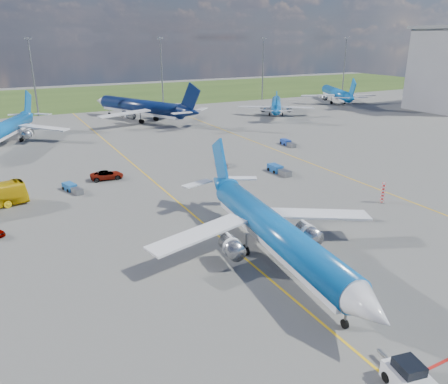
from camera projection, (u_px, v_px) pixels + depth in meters
name	position (u px, v px, depth m)	size (l,w,h in m)	color
ground	(257.00, 269.00, 44.94)	(400.00, 400.00, 0.00)	#5B5B58
grass_strip	(55.00, 99.00, 170.26)	(400.00, 80.00, 0.01)	#2D4719
taxiway_lines	(165.00, 190.00, 68.16)	(60.25, 160.00, 0.02)	gold
floodlight_masts	(101.00, 71.00, 137.00)	(202.20, 0.50, 22.70)	slate
warning_post	(383.00, 193.00, 62.46)	(0.50, 0.50, 3.00)	red
bg_jet_nnw	(7.00, 144.00, 97.33)	(28.39, 37.26, 9.76)	#0B56A4
bg_jet_n	(142.00, 121.00, 124.57)	(33.49, 43.95, 11.51)	#07153D
bg_jet_ne	(276.00, 114.00, 135.01)	(24.42, 32.06, 8.40)	#0B56A4
bg_jet_ene	(336.00, 103.00, 158.94)	(28.75, 37.73, 9.88)	#0B56A4
main_airliner	(274.00, 260.00, 46.65)	(28.27, 37.10, 9.72)	#0B56A4
pushback_tug	(412.00, 382.00, 29.12)	(2.91, 5.99, 1.99)	silver
service_car_b	(107.00, 175.00, 73.04)	(2.49, 5.40, 1.50)	#999999
service_car_c	(222.00, 163.00, 80.81)	(1.65, 4.06, 1.18)	#999999
baggage_tug_w	(278.00, 170.00, 76.45)	(1.62, 5.57, 1.25)	#184B91
baggage_tug_c	(72.00, 188.00, 67.42)	(2.59, 4.95, 1.08)	#1A57A0
baggage_tug_e	(288.00, 143.00, 96.11)	(1.89, 5.12, 1.12)	navy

